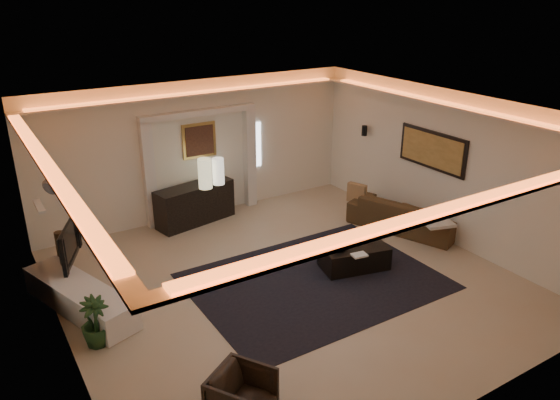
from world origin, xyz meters
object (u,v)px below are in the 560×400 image
sofa (404,214)px  coffee_table (354,257)px  console (195,204)px  armchair (242,396)px

sofa → coffee_table: size_ratio=1.93×
console → armchair: 5.68m
armchair → console: bearing=40.0°
console → sofa: (3.47, -2.57, -0.08)m
console → coffee_table: bearing=-75.9°
console → sofa: console is taller
coffee_table → armchair: size_ratio=1.72×
coffee_table → console: bearing=128.6°
coffee_table → armchair: (-3.34, -2.09, 0.10)m
console → sofa: 4.32m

